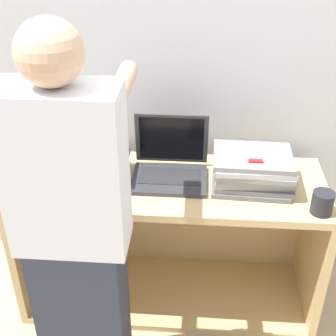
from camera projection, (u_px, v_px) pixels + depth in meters
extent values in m
plane|color=tan|center=(165.00, 332.00, 2.29)|extent=(12.00, 12.00, 0.00)
cube|color=silver|center=(175.00, 52.00, 2.20)|extent=(8.00, 0.05, 2.40)
cube|color=tan|center=(169.00, 185.00, 2.15)|extent=(1.44, 0.53, 0.04)
cube|color=tan|center=(169.00, 290.00, 2.50)|extent=(1.44, 0.53, 0.04)
cube|color=tan|center=(32.00, 234.00, 2.37)|extent=(0.04, 0.53, 0.64)
cube|color=tan|center=(312.00, 248.00, 2.28)|extent=(0.04, 0.53, 0.64)
cube|color=tan|center=(173.00, 212.00, 2.54)|extent=(1.36, 0.04, 0.64)
cube|color=#333338|center=(169.00, 180.00, 2.14)|extent=(0.34, 0.25, 0.02)
cube|color=#28282B|center=(169.00, 176.00, 2.14)|extent=(0.28, 0.14, 0.00)
cube|color=#333338|center=(172.00, 139.00, 2.19)|extent=(0.34, 0.03, 0.25)
cube|color=black|center=(171.00, 139.00, 2.18)|extent=(0.30, 0.02, 0.22)
cube|color=gray|center=(91.00, 177.00, 2.15)|extent=(0.35, 0.27, 0.02)
cube|color=gray|center=(87.00, 171.00, 2.15)|extent=(0.35, 0.26, 0.02)
cube|color=gray|center=(88.00, 168.00, 2.13)|extent=(0.34, 0.26, 0.02)
cube|color=#232326|center=(90.00, 163.00, 2.13)|extent=(0.35, 0.26, 0.02)
cube|color=slate|center=(87.00, 159.00, 2.11)|extent=(0.35, 0.26, 0.02)
cube|color=#B7B7BC|center=(86.00, 155.00, 2.10)|extent=(0.35, 0.27, 0.02)
cube|color=slate|center=(250.00, 183.00, 2.11)|extent=(0.35, 0.27, 0.02)
cube|color=slate|center=(253.00, 179.00, 2.10)|extent=(0.35, 0.27, 0.02)
cube|color=gray|center=(252.00, 173.00, 2.09)|extent=(0.35, 0.26, 0.02)
cube|color=gray|center=(254.00, 169.00, 2.08)|extent=(0.34, 0.26, 0.02)
cube|color=gray|center=(254.00, 166.00, 2.06)|extent=(0.35, 0.27, 0.02)
cube|color=#B7B7BC|center=(254.00, 162.00, 2.05)|extent=(0.34, 0.25, 0.02)
cube|color=gray|center=(253.00, 157.00, 2.04)|extent=(0.35, 0.26, 0.02)
cube|color=#2D3342|center=(84.00, 314.00, 1.90)|extent=(0.34, 0.20, 0.76)
cube|color=white|center=(65.00, 172.00, 1.55)|extent=(0.40, 0.20, 0.60)
sphere|color=#DBAD89|center=(49.00, 53.00, 1.34)|extent=(0.21, 0.21, 0.21)
cylinder|color=#DBAD89|center=(34.00, 82.00, 1.67)|extent=(0.07, 0.32, 0.07)
cylinder|color=#DBAD89|center=(122.00, 85.00, 1.65)|extent=(0.07, 0.32, 0.07)
cylinder|color=#232328|center=(322.00, 203.00, 1.91)|extent=(0.09, 0.09, 0.10)
cube|color=red|center=(256.00, 161.00, 1.98)|extent=(0.06, 0.02, 0.01)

